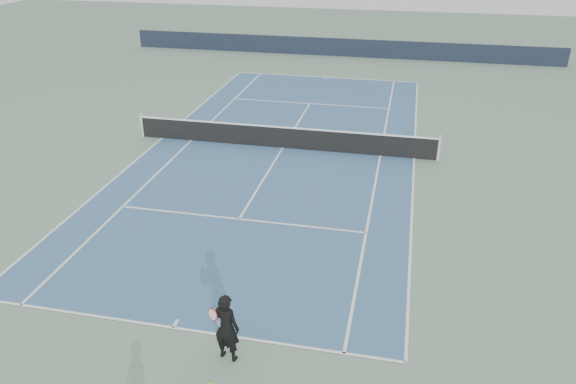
# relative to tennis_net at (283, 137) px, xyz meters

# --- Properties ---
(ground) EXTENTS (80.00, 80.00, 0.00)m
(ground) POSITION_rel_tennis_net_xyz_m (0.00, 0.00, -0.50)
(ground) COLOR slate
(court_surface) EXTENTS (10.97, 23.77, 0.01)m
(court_surface) POSITION_rel_tennis_net_xyz_m (0.00, 0.00, -0.50)
(court_surface) COLOR #385F86
(court_surface) RESTS_ON ground
(tennis_net) EXTENTS (12.90, 0.10, 1.07)m
(tennis_net) POSITION_rel_tennis_net_xyz_m (0.00, 0.00, 0.00)
(tennis_net) COLOR silver
(tennis_net) RESTS_ON ground
(windscreen_far) EXTENTS (30.00, 0.25, 1.20)m
(windscreen_far) POSITION_rel_tennis_net_xyz_m (0.00, 17.88, 0.10)
(windscreen_far) COLOR black
(windscreen_far) RESTS_ON ground
(tennis_player) EXTENTS (0.81, 0.58, 1.69)m
(tennis_player) POSITION_rel_tennis_net_xyz_m (1.60, -12.54, 0.34)
(tennis_player) COLOR black
(tennis_player) RESTS_ON ground
(tennis_ball) EXTENTS (0.07, 0.07, 0.07)m
(tennis_ball) POSITION_rel_tennis_net_xyz_m (1.49, -13.42, -0.47)
(tennis_ball) COLOR yellow
(tennis_ball) RESTS_ON ground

